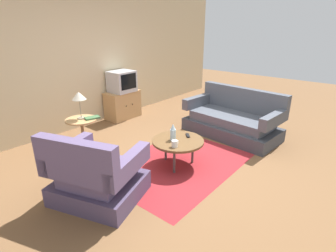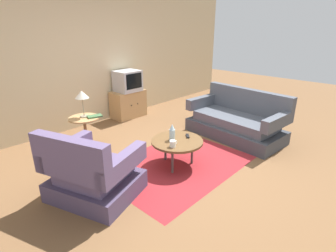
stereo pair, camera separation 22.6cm
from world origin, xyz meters
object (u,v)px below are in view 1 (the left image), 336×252
coffee_table (178,142)px  mug (175,144)px  vase (173,132)px  tv_stand (123,105)px  tv_remote_dark (188,135)px  armchair (96,177)px  television (122,81)px  book (92,118)px  table_lamp (79,97)px  side_table (82,128)px  couch (233,120)px

coffee_table → mug: size_ratio=5.70×
coffee_table → vase: bearing=125.4°
tv_stand → tv_remote_dark: 2.44m
coffee_table → armchair: bearing=169.9°
television → book: (-1.41, -0.86, -0.27)m
armchair → tv_stand: 3.05m
armchair → table_lamp: (0.71, 1.33, 0.62)m
side_table → vase: size_ratio=2.23×
side_table → tv_remote_dark: size_ratio=4.23×
coffee_table → television: television is taller
tv_stand → television: 0.53m
armchair → coffee_table: (1.30, -0.23, 0.07)m
book → tv_stand: bearing=49.1°
television → book: size_ratio=1.98×
tv_stand → vase: (-0.98, -2.24, 0.23)m
armchair → side_table: 1.48m
coffee_table → mug: mug is taller
tv_stand → table_lamp: 1.80m
armchair → couch: 2.94m
armchair → tv_remote_dark: 1.54m
side_table → tv_stand: tv_stand is taller
armchair → table_lamp: table_lamp is taller
tv_stand → tv_remote_dark: (-0.73, -2.33, 0.12)m
armchair → tv_remote_dark: size_ratio=9.20×
vase → tv_remote_dark: bearing=-18.8°
armchair → television: television is taller
side_table → mug: bearing=-76.3°
mug → armchair: bearing=163.0°
couch → television: 2.52m
tv_stand → vase: vase is taller
table_lamp → couch: bearing=-36.6°
coffee_table → television: (0.94, 2.28, 0.46)m
armchair → book: 1.48m
vase → side_table: bearing=110.9°
side_table → book: bearing=-40.3°
tv_stand → mug: tv_stand is taller
couch → side_table: size_ratio=3.28×
tv_stand → mug: 2.67m
armchair → table_lamp: 1.63m
mug → coffee_table: bearing=26.6°
tv_stand → vase: bearing=-113.7°
television → book: 1.67m
side_table → book: book is taller
table_lamp → television: bearing=25.2°
television → table_lamp: television is taller
armchair → side_table: size_ratio=2.18×
couch → tv_remote_dark: 1.42m
side_table → tv_remote_dark: side_table is taller
couch → television: bearing=21.1°
television → table_lamp: 1.69m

